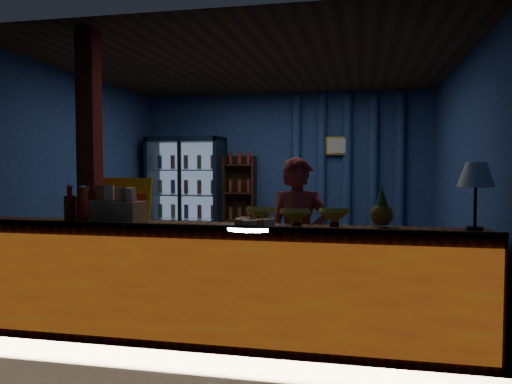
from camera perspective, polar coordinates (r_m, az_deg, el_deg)
ground at (r=6.09m, az=-0.00°, el=-10.66°), size 4.60×4.60×0.00m
room_walls at (r=5.92m, az=-0.00°, el=4.28°), size 4.60×4.60×4.60m
counter at (r=4.18m, az=-5.57°, el=-10.31°), size 4.40×0.57×0.99m
support_post at (r=4.51m, az=-18.42°, el=1.10°), size 0.16×0.16×2.60m
beverage_cooler at (r=8.21m, az=-7.81°, el=-0.55°), size 1.20×0.62×1.90m
bottle_shelf at (r=8.10m, az=-1.80°, el=-1.55°), size 0.50×0.28×1.60m
curtain_folds at (r=7.93m, az=10.36°, el=1.96°), size 1.74×0.14×2.50m
framed_picture at (r=7.90m, az=9.29°, el=5.23°), size 0.36×0.04×0.28m
shopkeeper at (r=4.47m, az=4.82°, el=-5.74°), size 0.59×0.42×1.52m
green_chair at (r=7.24m, az=8.69°, el=-6.13°), size 0.81×0.82×0.58m
side_table at (r=7.33m, az=3.80°, el=-6.20°), size 0.66×0.54×0.63m
yellow_sign at (r=4.60m, az=-14.59°, el=-0.79°), size 0.48×0.12×0.38m
soda_bottles at (r=4.46m, az=-19.86°, el=-1.75°), size 0.27×0.18×0.33m
snack_box_left at (r=4.48m, az=-17.38°, el=-1.91°), size 0.37×0.35×0.32m
snack_box_centre at (r=4.35m, az=-14.68°, el=-2.09°), size 0.32×0.27×0.31m
pastry_tray at (r=3.88m, az=-0.36°, el=-3.81°), size 0.48×0.48×0.08m
banana_bunches at (r=3.99m, az=4.71°, el=-2.69°), size 0.84×0.32×0.18m
table_lamp at (r=3.99m, az=23.83°, el=1.54°), size 0.26×0.26×0.52m
pineapple at (r=4.08m, az=14.17°, el=-2.14°), size 0.18×0.18×0.31m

